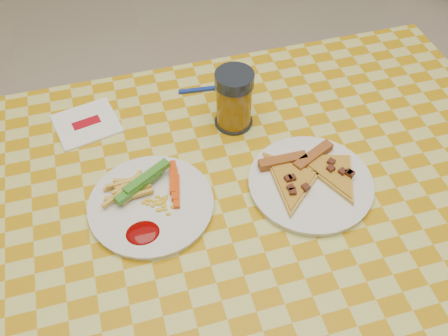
# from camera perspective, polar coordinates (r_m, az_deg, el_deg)

# --- Properties ---
(table) EXTENTS (1.28, 0.88, 0.76)m
(table) POSITION_cam_1_polar(r_m,az_deg,el_deg) (1.07, 1.99, -5.38)
(table) COLOR silver
(table) RESTS_ON ground
(plate_left) EXTENTS (0.26, 0.26, 0.01)m
(plate_left) POSITION_cam_1_polar(r_m,az_deg,el_deg) (0.99, -8.31, -4.25)
(plate_left) COLOR white
(plate_left) RESTS_ON table
(plate_right) EXTENTS (0.25, 0.25, 0.01)m
(plate_right) POSITION_cam_1_polar(r_m,az_deg,el_deg) (1.03, 9.83, -1.81)
(plate_right) COLOR white
(plate_right) RESTS_ON table
(fries_veggies) EXTENTS (0.19, 0.18, 0.04)m
(fries_veggies) POSITION_cam_1_polar(r_m,az_deg,el_deg) (0.99, -9.06, -3.04)
(fries_veggies) COLOR #ECC44B
(fries_veggies) RESTS_ON plate_left
(pizza_slices) EXTENTS (0.25, 0.23, 0.02)m
(pizza_slices) POSITION_cam_1_polar(r_m,az_deg,el_deg) (1.03, 9.72, -0.66)
(pizza_slices) COLOR gold
(pizza_slices) RESTS_ON plate_right
(drink_glass) EXTENTS (0.09, 0.09, 0.14)m
(drink_glass) POSITION_cam_1_polar(r_m,az_deg,el_deg) (1.10, 1.15, 7.79)
(drink_glass) COLOR black
(drink_glass) RESTS_ON table
(napkin) EXTENTS (0.16, 0.15, 0.01)m
(napkin) POSITION_cam_1_polar(r_m,az_deg,el_deg) (1.18, -15.42, 4.91)
(napkin) COLOR white
(napkin) RESTS_ON table
(fork) EXTENTS (0.13, 0.03, 0.01)m
(fork) POSITION_cam_1_polar(r_m,az_deg,el_deg) (1.22, -2.12, 9.02)
(fork) COLOR navy
(fork) RESTS_ON table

